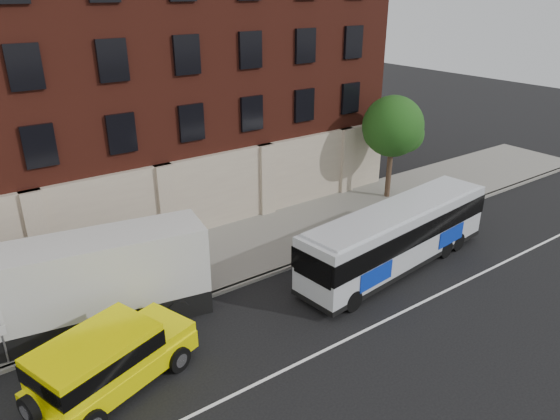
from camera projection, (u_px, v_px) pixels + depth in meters
ground at (314, 368)px, 17.70m from camera, size 120.00×120.00×0.00m
sidewalk at (194, 262)px, 24.39m from camera, size 60.00×6.00×0.15m
kerb at (226, 290)px, 22.15m from camera, size 60.00×0.25×0.15m
lane_line at (305, 360)px, 18.07m from camera, size 60.00×0.12×0.01m
building at (117, 79)px, 27.33m from camera, size 30.00×12.10×15.00m
sign_pole at (1, 332)px, 17.17m from camera, size 0.30×0.20×2.50m
street_tree at (393, 129)px, 30.27m from camera, size 3.60×3.60×6.20m
city_bus at (398, 234)px, 23.49m from camera, size 11.25×3.55×3.03m
yellow_suv at (106, 359)px, 16.22m from camera, size 5.82×3.84×2.17m
shipping_container at (56, 292)px, 18.73m from camera, size 11.26×4.13×3.68m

